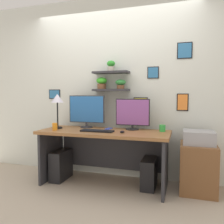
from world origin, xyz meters
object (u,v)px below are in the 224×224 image
monitor_right (133,114)px  cell_phone (109,129)px  pen_cup (55,127)px  computer_tower_right (149,173)px  desk_lamp (57,101)px  printer (199,137)px  computer_tower_left (61,165)px  computer_mouse (122,132)px  coffee_mug (162,128)px  keyboard (97,131)px  drawer_cabinet (198,168)px  desk (105,145)px  monitor_left (87,111)px

monitor_right → cell_phone: bearing=-173.9°
pen_cup → computer_tower_right: (1.27, 0.25, -0.61)m
cell_phone → desk_lamp: bearing=-160.2°
printer → computer_tower_left: printer is taller
computer_mouse → computer_tower_left: computer_mouse is taller
monitor_right → coffee_mug: 0.46m
monitor_right → desk_lamp: (-1.06, -0.21, 0.18)m
keyboard → desk_lamp: (-0.65, 0.11, 0.39)m
monitor_right → desk_lamp: desk_lamp is taller
computer_tower_left → pen_cup: bearing=-87.0°
computer_mouse → drawer_cabinet: (0.93, 0.25, -0.46)m
cell_phone → computer_mouse: bearing=-39.9°
desk → computer_tower_right: (0.61, 0.04, -0.35)m
coffee_mug → computer_tower_right: 0.63m
computer_tower_left → desk: bearing=3.9°
coffee_mug → desk: bearing=-172.1°
cell_phone → computer_tower_right: cell_phone is taller
computer_mouse → coffee_mug: bearing=29.1°
cell_phone → pen_cup: 0.75m
computer_mouse → cell_phone: (-0.28, 0.29, -0.01)m
keyboard → drawer_cabinet: 1.38m
monitor_right → keyboard: size_ratio=1.09×
computer_mouse → computer_tower_left: (-0.96, 0.12, -0.55)m
monitor_right → pen_cup: monitor_right is taller
drawer_cabinet → desk: bearing=-175.7°
pen_cup → desk_lamp: bearing=107.1°
coffee_mug → drawer_cabinet: (0.45, -0.01, -0.49)m
desk → drawer_cabinet: desk is taller
computer_tower_left → cell_phone: bearing=14.0°
printer → computer_tower_left: 1.96m
monitor_right → keyboard: (-0.41, -0.32, -0.21)m
monitor_left → pen_cup: (-0.31, -0.37, -0.20)m
desk_lamp → monitor_right: bearing=11.3°
keyboard → drawer_cabinet: size_ratio=0.72×
desk_lamp → printer: (1.93, 0.14, -0.45)m
monitor_left → drawer_cabinet: (1.57, -0.07, -0.70)m
monitor_left → computer_tower_right: size_ratio=1.38×
keyboard → desk_lamp: size_ratio=0.88×
monitor_left → monitor_right: monitor_left is taller
monitor_left → cell_phone: monitor_left is taller
coffee_mug → desk_lamp: bearing=-174.0°
drawer_cabinet → printer: (0.00, 0.00, 0.39)m
printer → coffee_mug: bearing=178.3°
monitor_right → cell_phone: 0.40m
desk_lamp → cell_phone: size_ratio=3.57×
pen_cup → cell_phone: bearing=26.6°
coffee_mug → monitor_left: bearing=177.2°
computer_tower_right → computer_tower_left: bearing=-176.3°
monitor_left → printer: size_ratio=1.45×
computer_mouse → cell_phone: size_ratio=0.64×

